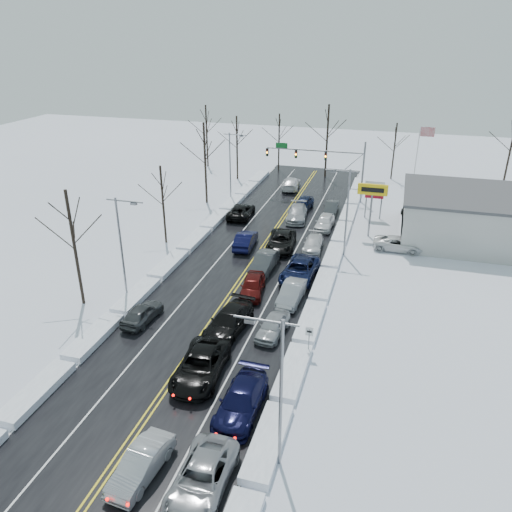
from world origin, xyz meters
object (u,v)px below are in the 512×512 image
(traffic_signal_mast, at_px, (325,159))
(dealership_building, at_px, (500,219))
(tires_plus_sign, at_px, (372,193))
(flagpole, at_px, (418,158))
(oncoming_car_0, at_px, (246,247))

(traffic_signal_mast, height_order, dealership_building, traffic_signal_mast)
(tires_plus_sign, relative_size, dealership_building, 0.29)
(tires_plus_sign, height_order, flagpole, flagpole)
(traffic_signal_mast, xyz_separation_m, flagpole, (11.72, 2.01, 0.45))
(flagpole, bearing_deg, dealership_building, -53.73)
(tires_plus_sign, bearing_deg, traffic_signal_mast, 120.46)
(flagpole, height_order, dealership_building, flagpole)
(flagpole, relative_size, oncoming_car_0, 2.00)
(dealership_building, distance_m, oncoming_car_0, 27.37)
(traffic_signal_mast, relative_size, flagpole, 1.33)
(traffic_signal_mast, height_order, flagpole, flagpole)
(dealership_building, height_order, oncoming_car_0, dealership_building)
(flagpole, xyz_separation_m, oncoming_car_0, (-16.97, -20.84, -5.93))
(flagpole, relative_size, dealership_building, 0.49)
(tires_plus_sign, relative_size, oncoming_car_0, 1.20)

